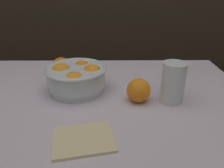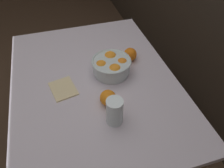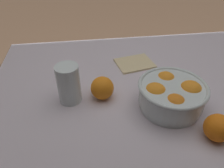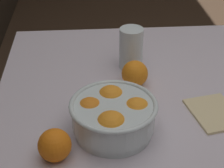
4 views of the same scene
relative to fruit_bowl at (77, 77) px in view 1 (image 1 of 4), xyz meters
name	(u,v)px [view 1 (image 1 of 4)]	position (x,y,z in m)	size (l,w,h in m)	color
dining_table	(84,126)	(0.03, -0.11, -0.14)	(1.21, 0.90, 0.75)	silver
fruit_bowl	(77,77)	(0.00, 0.00, 0.00)	(0.22, 0.22, 0.10)	silver
juice_glass	(173,84)	(0.33, -0.08, 0.01)	(0.08, 0.08, 0.14)	#F4A314
orange_loose_near_bowl	(138,90)	(0.22, -0.08, -0.01)	(0.08, 0.08, 0.08)	orange
orange_loose_front	(61,67)	(-0.09, 0.14, -0.01)	(0.08, 0.08, 0.08)	orange
napkin	(84,139)	(0.05, -0.29, -0.05)	(0.16, 0.12, 0.01)	beige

